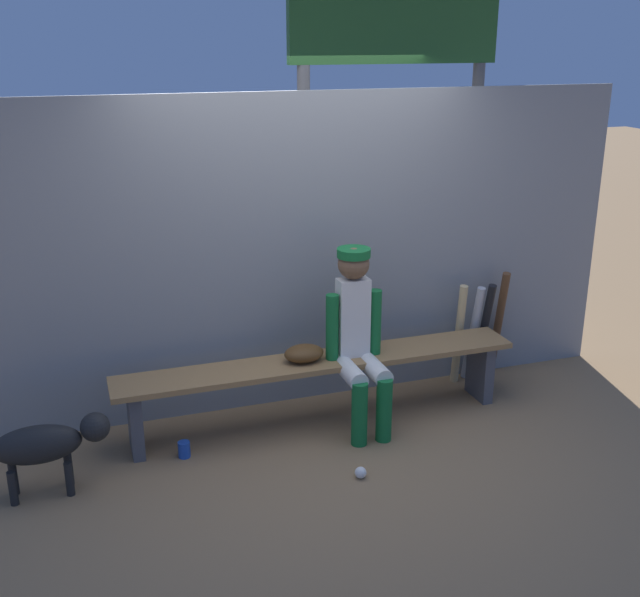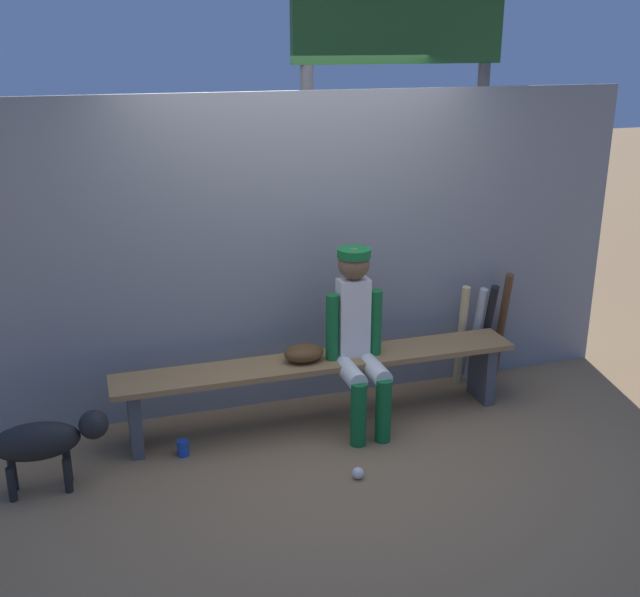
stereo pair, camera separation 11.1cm
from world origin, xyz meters
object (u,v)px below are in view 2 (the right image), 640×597
at_px(baseball, 358,473).
at_px(cup_on_ground, 183,448).
at_px(player_seated, 358,334).
at_px(cup_on_bench, 342,347).
at_px(scoreboard, 407,74).
at_px(bat_aluminum_black, 486,333).
at_px(dog, 46,441).
at_px(bat_wood_natural, 461,336).
at_px(dugout_bench, 320,373).
at_px(baseball_glove, 304,353).
at_px(bat_wood_dark, 502,324).
at_px(bat_aluminum_silver, 475,335).

bearing_deg(baseball, cup_on_ground, 148.84).
relative_size(player_seated, cup_on_bench, 11.64).
relative_size(baseball, cup_on_ground, 0.67).
bearing_deg(scoreboard, cup_on_bench, -129.42).
xyz_separation_m(bat_aluminum_black, dog, (-3.30, -0.59, -0.08)).
height_order(bat_wood_natural, dog, bat_wood_natural).
relative_size(dugout_bench, baseball_glove, 10.31).
bearing_deg(dog, bat_wood_dark, 10.98).
bearing_deg(bat_aluminum_silver, bat_wood_dark, 12.51).
height_order(bat_aluminum_silver, cup_on_ground, bat_aluminum_silver).
xyz_separation_m(bat_wood_dark, cup_on_bench, (-1.46, -0.30, 0.10)).
bearing_deg(bat_aluminum_black, baseball, -144.31).
distance_m(player_seated, bat_wood_dark, 1.50).
xyz_separation_m(dugout_bench, cup_on_bench, (0.18, 0.04, 0.16)).
xyz_separation_m(player_seated, baseball_glove, (-0.36, 0.11, -0.14)).
xyz_separation_m(dugout_bench, baseball, (0.01, -0.78, -0.36)).
distance_m(bat_wood_dark, dog, 3.55).
relative_size(bat_aluminum_black, cup_on_bench, 7.66).
relative_size(dugout_bench, cup_on_bench, 26.23).
bearing_deg(bat_wood_dark, bat_aluminum_black, -156.10).
bearing_deg(cup_on_ground, scoreboard, 32.04).
bearing_deg(scoreboard, bat_wood_natural, -79.14).
relative_size(bat_wood_natural, scoreboard, 0.25).
bearing_deg(baseball_glove, dugout_bench, 0.00).
xyz_separation_m(dugout_bench, cup_on_ground, (-1.01, -0.17, -0.34)).
bearing_deg(baseball, dog, 166.25).
xyz_separation_m(bat_aluminum_silver, cup_on_bench, (-1.20, -0.25, 0.14)).
bearing_deg(bat_wood_natural, cup_on_ground, -168.88).
distance_m(baseball_glove, cup_on_bench, 0.30).
bearing_deg(bat_wood_natural, baseball_glove, -168.60).
distance_m(dugout_bench, baseball, 0.86).
bearing_deg(cup_on_bench, baseball_glove, -172.02).
distance_m(bat_wood_dark, scoreboard, 2.14).
height_order(baseball_glove, dog, baseball_glove).
bearing_deg(baseball, player_seated, 70.58).
bearing_deg(bat_aluminum_black, scoreboard, 113.46).
height_order(baseball_glove, bat_aluminum_black, bat_aluminum_black).
bearing_deg(dog, cup_on_bench, 10.42).
distance_m(dugout_bench, cup_on_bench, 0.24).
xyz_separation_m(dugout_bench, bat_aluminum_black, (1.46, 0.27, 0.03)).
bearing_deg(bat_aluminum_black, cup_on_bench, -170.10).
xyz_separation_m(baseball, cup_on_ground, (-1.01, 0.61, 0.02)).
height_order(bat_wood_natural, cup_on_ground, bat_wood_natural).
height_order(baseball_glove, bat_wood_dark, bat_wood_dark).
relative_size(baseball_glove, bat_aluminum_silver, 0.34).
xyz_separation_m(bat_wood_natural, bat_wood_dark, (0.40, 0.07, 0.03)).
relative_size(baseball_glove, baseball, 3.78).
bearing_deg(cup_on_bench, scoreboard, 50.58).
xyz_separation_m(baseball_glove, bat_aluminum_black, (1.58, 0.27, -0.14)).
relative_size(dugout_bench, bat_wood_dark, 3.22).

